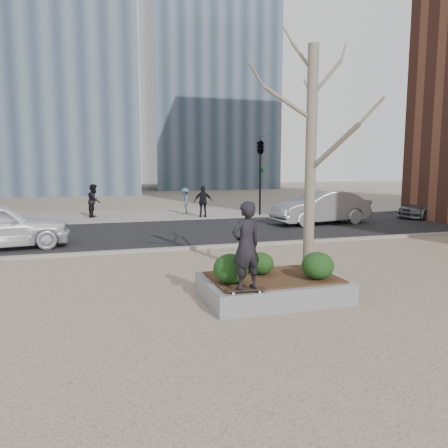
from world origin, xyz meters
name	(u,v)px	position (x,y,z in m)	size (l,w,h in m)	color
ground	(229,302)	(0.00, 0.00, 0.00)	(120.00, 120.00, 0.00)	tan
street	(158,233)	(0.00, 10.00, 0.01)	(60.00, 8.00, 0.02)	black
far_sidewalk	(140,215)	(0.00, 17.00, 0.01)	(60.00, 6.00, 0.02)	gray
planter	(273,288)	(1.00, 0.00, 0.23)	(3.00, 2.00, 0.45)	gray
planter_mulch	(273,277)	(1.00, 0.00, 0.47)	(2.70, 1.70, 0.04)	#382314
sycamore_tree	(312,124)	(2.00, 0.30, 3.79)	(2.80, 2.80, 6.60)	gray
shrub_left	(231,269)	(-0.05, -0.27, 0.80)	(0.72, 0.72, 0.61)	#153912
shrub_middle	(261,264)	(0.81, 0.23, 0.73)	(0.58, 0.58, 0.49)	#153611
shrub_right	(318,266)	(1.81, -0.49, 0.78)	(0.68, 0.68, 0.58)	#103413
skateboard	(246,291)	(0.06, -0.86, 0.49)	(0.78, 0.20, 0.07)	black
skateboarder	(246,246)	(0.06, -0.86, 1.37)	(0.62, 0.41, 1.69)	black
car_silver	(321,207)	(8.08, 10.49, 0.83)	(1.71, 4.90, 1.61)	#A7AAAF
car_third	(431,207)	(15.17, 11.00, 0.61)	(1.65, 4.05, 1.17)	slate
pedestrian_a	(94,201)	(-2.55, 16.61, 0.94)	(0.89, 0.69, 1.83)	black
pedestrian_b	(185,201)	(2.58, 16.66, 0.80)	(1.00, 0.57, 1.54)	#435978
pedestrian_c	(203,202)	(3.22, 14.83, 0.89)	(1.02, 0.42, 1.73)	black
traffic_light_far	(260,177)	(6.50, 14.60, 2.25)	(0.60, 2.48, 4.50)	black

